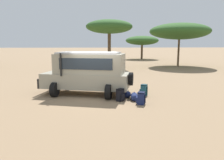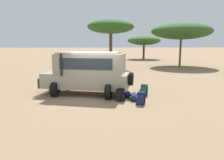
# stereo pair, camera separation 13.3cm
# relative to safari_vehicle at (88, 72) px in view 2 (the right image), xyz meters

# --- Properties ---
(ground_plane) EXTENTS (320.00, 320.00, 0.00)m
(ground_plane) POSITION_rel_safari_vehicle_xyz_m (0.37, -0.84, -1.29)
(ground_plane) COLOR #8C7051
(safari_vehicle) EXTENTS (5.47, 3.54, 2.44)m
(safari_vehicle) POSITION_rel_safari_vehicle_xyz_m (0.00, 0.00, 0.00)
(safari_vehicle) COLOR gray
(safari_vehicle) RESTS_ON ground_plane
(backpack_beside_front_wheel) EXTENTS (0.47, 0.44, 0.65)m
(backpack_beside_front_wheel) POSITION_rel_safari_vehicle_xyz_m (3.14, -0.67, -0.98)
(backpack_beside_front_wheel) COLOR #235B6B
(backpack_beside_front_wheel) RESTS_ON ground_plane
(backpack_cluster_center) EXTENTS (0.49, 0.47, 0.61)m
(backpack_cluster_center) POSITION_rel_safari_vehicle_xyz_m (2.60, -2.40, -1.00)
(backpack_cluster_center) COLOR navy
(backpack_cluster_center) RESTS_ON ground_plane
(backpack_near_rear_wheel) EXTENTS (0.47, 0.47, 0.64)m
(backpack_near_rear_wheel) POSITION_rel_safari_vehicle_xyz_m (1.68, -1.70, -0.98)
(backpack_near_rear_wheel) COLOR black
(backpack_near_rear_wheel) RESTS_ON ground_plane
(duffel_bag_low_black_case) EXTENTS (0.64, 0.77, 0.47)m
(duffel_bag_low_black_case) POSITION_rel_safari_vehicle_xyz_m (2.02, -0.86, -1.11)
(duffel_bag_low_black_case) COLOR navy
(duffel_bag_low_black_case) RESTS_ON ground_plane
(duffel_bag_soft_canvas) EXTENTS (0.44, 0.85, 0.45)m
(duffel_bag_soft_canvas) POSITION_rel_safari_vehicle_xyz_m (2.42, -1.55, -1.12)
(duffel_bag_soft_canvas) COLOR navy
(duffel_bag_soft_canvas) RESTS_ON ground_plane
(acacia_tree_left_mid) EXTENTS (5.48, 4.83, 5.70)m
(acacia_tree_left_mid) POSITION_rel_safari_vehicle_xyz_m (2.25, 13.67, 3.55)
(acacia_tree_left_mid) COLOR brown
(acacia_tree_left_mid) RESTS_ON ground_plane
(acacia_tree_centre_back) EXTENTS (6.26, 6.23, 4.40)m
(acacia_tree_centre_back) POSITION_rel_safari_vehicle_xyz_m (9.66, 29.09, 2.22)
(acacia_tree_centre_back) COLOR brown
(acacia_tree_centre_back) RESTS_ON ground_plane
(acacia_tree_right_mid) EXTENTS (7.62, 7.79, 5.52)m
(acacia_tree_right_mid) POSITION_rel_safari_vehicle_xyz_m (11.40, 15.23, 3.18)
(acacia_tree_right_mid) COLOR brown
(acacia_tree_right_mid) RESTS_ON ground_plane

